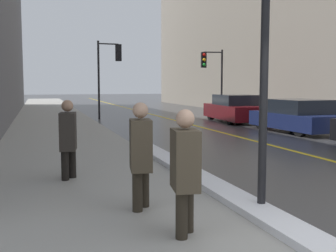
{
  "coord_description": "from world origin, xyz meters",
  "views": [
    {
      "loc": [
        -2.78,
        -3.7,
        1.84
      ],
      "look_at": [
        -0.4,
        4.0,
        1.05
      ],
      "focal_mm": 45.0,
      "sensor_mm": 36.0,
      "label": 1
    }
  ],
  "objects_px": {
    "traffic_light_far": "(211,68)",
    "pedestrian_in_glasses": "(185,167)",
    "pedestrian_trailing": "(68,136)",
    "parked_car_navy": "(298,117)",
    "traffic_light_near": "(110,63)",
    "parked_car_maroon": "(236,109)",
    "pedestrian_nearside": "(141,151)",
    "lamp_post": "(265,18)"
  },
  "relations": [
    {
      "from": "traffic_light_far",
      "to": "pedestrian_nearside",
      "type": "bearing_deg",
      "value": 72.42
    },
    {
      "from": "traffic_light_far",
      "to": "pedestrian_trailing",
      "type": "xyz_separation_m",
      "value": [
        -9.17,
        -14.62,
        -1.95
      ]
    },
    {
      "from": "pedestrian_trailing",
      "to": "parked_car_maroon",
      "type": "bearing_deg",
      "value": 149.39
    },
    {
      "from": "pedestrian_in_glasses",
      "to": "parked_car_navy",
      "type": "xyz_separation_m",
      "value": [
        8.04,
        9.46,
        -0.26
      ]
    },
    {
      "from": "traffic_light_far",
      "to": "pedestrian_trailing",
      "type": "relative_size",
      "value": 2.5
    },
    {
      "from": "lamp_post",
      "to": "pedestrian_trailing",
      "type": "xyz_separation_m",
      "value": [
        -2.55,
        2.93,
        -1.91
      ]
    },
    {
      "from": "traffic_light_far",
      "to": "pedestrian_in_glasses",
      "type": "xyz_separation_m",
      "value": [
        -8.05,
        -18.2,
        -1.95
      ]
    },
    {
      "from": "traffic_light_near",
      "to": "pedestrian_trailing",
      "type": "bearing_deg",
      "value": -107.42
    },
    {
      "from": "pedestrian_trailing",
      "to": "pedestrian_in_glasses",
      "type": "bearing_deg",
      "value": 26.37
    },
    {
      "from": "traffic_light_near",
      "to": "pedestrian_trailing",
      "type": "xyz_separation_m",
      "value": [
        -3.25,
        -14.43,
        -2.15
      ]
    },
    {
      "from": "traffic_light_near",
      "to": "pedestrian_trailing",
      "type": "distance_m",
      "value": 14.94
    },
    {
      "from": "traffic_light_near",
      "to": "traffic_light_far",
      "type": "xyz_separation_m",
      "value": [
        5.93,
        0.2,
        -0.21
      ]
    },
    {
      "from": "lamp_post",
      "to": "parked_car_navy",
      "type": "distance_m",
      "value": 11.24
    },
    {
      "from": "parked_car_navy",
      "to": "lamp_post",
      "type": "bearing_deg",
      "value": 141.18
    },
    {
      "from": "traffic_light_near",
      "to": "traffic_light_far",
      "type": "height_order",
      "value": "traffic_light_near"
    },
    {
      "from": "lamp_post",
      "to": "pedestrian_nearside",
      "type": "distance_m",
      "value": 2.59
    },
    {
      "from": "traffic_light_far",
      "to": "parked_car_maroon",
      "type": "relative_size",
      "value": 0.81
    },
    {
      "from": "pedestrian_in_glasses",
      "to": "pedestrian_trailing",
      "type": "distance_m",
      "value": 3.75
    },
    {
      "from": "pedestrian_nearside",
      "to": "pedestrian_trailing",
      "type": "height_order",
      "value": "pedestrian_nearside"
    },
    {
      "from": "lamp_post",
      "to": "traffic_light_far",
      "type": "xyz_separation_m",
      "value": [
        6.63,
        17.55,
        0.03
      ]
    },
    {
      "from": "lamp_post",
      "to": "pedestrian_in_glasses",
      "type": "xyz_separation_m",
      "value": [
        -1.42,
        -0.65,
        -1.91
      ]
    },
    {
      "from": "pedestrian_in_glasses",
      "to": "pedestrian_nearside",
      "type": "distance_m",
      "value": 1.24
    },
    {
      "from": "lamp_post",
      "to": "pedestrian_in_glasses",
      "type": "height_order",
      "value": "lamp_post"
    },
    {
      "from": "pedestrian_trailing",
      "to": "pedestrian_nearside",
      "type": "bearing_deg",
      "value": 29.18
    },
    {
      "from": "lamp_post",
      "to": "pedestrian_nearside",
      "type": "height_order",
      "value": "lamp_post"
    },
    {
      "from": "pedestrian_nearside",
      "to": "traffic_light_near",
      "type": "bearing_deg",
      "value": -179.19
    },
    {
      "from": "parked_car_navy",
      "to": "parked_car_maroon",
      "type": "distance_m",
      "value": 4.99
    },
    {
      "from": "pedestrian_trailing",
      "to": "traffic_light_near",
      "type": "bearing_deg",
      "value": 176.17
    },
    {
      "from": "parked_car_navy",
      "to": "traffic_light_near",
      "type": "bearing_deg",
      "value": 32.84
    },
    {
      "from": "traffic_light_near",
      "to": "parked_car_maroon",
      "type": "distance_m",
      "value": 7.13
    },
    {
      "from": "parked_car_maroon",
      "to": "pedestrian_nearside",
      "type": "bearing_deg",
      "value": 153.27
    },
    {
      "from": "parked_car_maroon",
      "to": "traffic_light_near",
      "type": "bearing_deg",
      "value": 62.68
    },
    {
      "from": "lamp_post",
      "to": "parked_car_maroon",
      "type": "xyz_separation_m",
      "value": [
        6.4,
        13.8,
        -2.14
      ]
    },
    {
      "from": "lamp_post",
      "to": "pedestrian_nearside",
      "type": "relative_size",
      "value": 2.9
    },
    {
      "from": "traffic_light_near",
      "to": "parked_car_maroon",
      "type": "height_order",
      "value": "traffic_light_near"
    },
    {
      "from": "pedestrian_in_glasses",
      "to": "parked_car_navy",
      "type": "bearing_deg",
      "value": 148.5
    },
    {
      "from": "traffic_light_far",
      "to": "pedestrian_trailing",
      "type": "bearing_deg",
      "value": 66.36
    },
    {
      "from": "traffic_light_near",
      "to": "traffic_light_far",
      "type": "distance_m",
      "value": 5.93
    },
    {
      "from": "lamp_post",
      "to": "pedestrian_nearside",
      "type": "bearing_deg",
      "value": 161.22
    },
    {
      "from": "pedestrian_in_glasses",
      "to": "parked_car_navy",
      "type": "height_order",
      "value": "pedestrian_in_glasses"
    },
    {
      "from": "pedestrian_trailing",
      "to": "parked_car_navy",
      "type": "xyz_separation_m",
      "value": [
        9.17,
        5.88,
        -0.26
      ]
    },
    {
      "from": "parked_car_maroon",
      "to": "traffic_light_far",
      "type": "bearing_deg",
      "value": 1.23
    }
  ]
}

